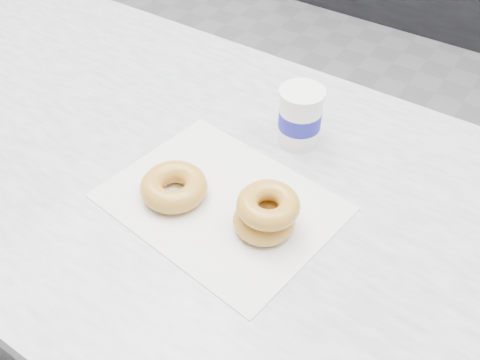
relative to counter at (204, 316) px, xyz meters
The scene contains 6 objects.
ground 0.75m from the counter, 90.00° to the left, with size 5.00×5.00×0.00m, color gray.
counter is the anchor object (origin of this frame).
wax_paper 0.46m from the counter, 23.74° to the right, with size 0.34×0.26×0.00m, color silver.
donut_single 0.47m from the counter, 74.11° to the right, with size 0.11×0.11×0.04m, color gold.
donut_stack 0.51m from the counter, 14.55° to the right, with size 0.12×0.12×0.06m.
coffee_cup 0.54m from the counter, 55.49° to the left, with size 0.09×0.09×0.10m.
Camera 1 is at (0.43, -1.10, 1.50)m, focal length 40.00 mm.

